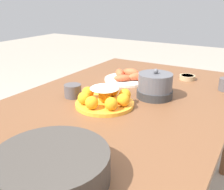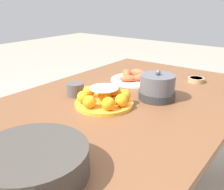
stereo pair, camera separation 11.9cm
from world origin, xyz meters
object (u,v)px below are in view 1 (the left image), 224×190
(dining_table, at_px, (119,116))
(warming_pot, at_px, (155,86))
(seafood_platter, at_px, (128,77))
(cup_near, at_px, (73,91))
(serving_bowl, at_px, (52,166))
(cake_plate, at_px, (105,98))
(sauce_bowl, at_px, (187,77))

(dining_table, height_order, warming_pot, warming_pot)
(dining_table, distance_m, seafood_platter, 0.34)
(cup_near, height_order, warming_pot, warming_pot)
(warming_pot, bearing_deg, seafood_platter, -126.43)
(dining_table, relative_size, serving_bowl, 5.16)
(dining_table, relative_size, cake_plate, 5.98)
(serving_bowl, bearing_deg, cake_plate, -162.66)
(serving_bowl, relative_size, cup_near, 3.70)
(cake_plate, height_order, serving_bowl, cake_plate)
(dining_table, distance_m, cup_near, 0.25)
(dining_table, relative_size, cup_near, 19.10)
(seafood_platter, bearing_deg, cake_plate, 12.42)
(dining_table, xyz_separation_m, cup_near, (0.07, -0.22, 0.11))
(cup_near, relative_size, warming_pot, 0.48)
(serving_bowl, relative_size, seafood_platter, 1.14)
(dining_table, bearing_deg, seafood_platter, -159.71)
(sauce_bowl, xyz_separation_m, cup_near, (0.58, -0.40, 0.02))
(serving_bowl, height_order, sauce_bowl, serving_bowl)
(cake_plate, xyz_separation_m, sauce_bowl, (-0.59, 0.21, -0.02))
(dining_table, xyz_separation_m, serving_bowl, (0.59, 0.13, 0.12))
(sauce_bowl, distance_m, seafood_platter, 0.35)
(dining_table, xyz_separation_m, sauce_bowl, (-0.51, 0.18, 0.09))
(dining_table, xyz_separation_m, seafood_platter, (-0.31, -0.11, 0.10))
(dining_table, bearing_deg, cup_near, -72.57)
(dining_table, bearing_deg, serving_bowl, 12.49)
(sauce_bowl, bearing_deg, dining_table, -19.14)
(cake_plate, bearing_deg, dining_table, 160.52)
(cup_near, bearing_deg, seafood_platter, 164.28)
(serving_bowl, xyz_separation_m, warming_pot, (-0.72, -0.01, 0.01))
(serving_bowl, bearing_deg, warming_pot, -179.54)
(cake_plate, xyz_separation_m, cup_near, (-0.01, -0.19, -0.00))
(serving_bowl, distance_m, sauce_bowl, 1.10)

